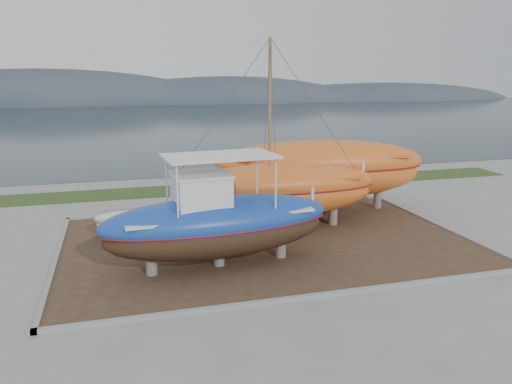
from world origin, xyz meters
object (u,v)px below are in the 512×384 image
object	(u,v)px
blue_caique	(218,211)
orange_bare_hull	(321,176)
orange_sailboat	(280,137)
white_dinghy	(140,226)

from	to	relation	value
blue_caique	orange_bare_hull	world-z (taller)	blue_caique
blue_caique	orange_bare_hull	size ratio (longest dim) A/B	0.79
orange_bare_hull	orange_sailboat	bearing A→B (deg)	-133.61
white_dinghy	orange_bare_hull	world-z (taller)	orange_bare_hull
blue_caique	orange_bare_hull	distance (m)	9.81
blue_caique	orange_sailboat	size ratio (longest dim) A/B	0.94
blue_caique	orange_sailboat	xyz separation A→B (m)	(3.88, 4.10, 2.32)
blue_caique	white_dinghy	bearing A→B (deg)	119.55
blue_caique	orange_bare_hull	xyz separation A→B (m)	(7.17, 6.69, -0.31)
white_dinghy	orange_sailboat	world-z (taller)	orange_sailboat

